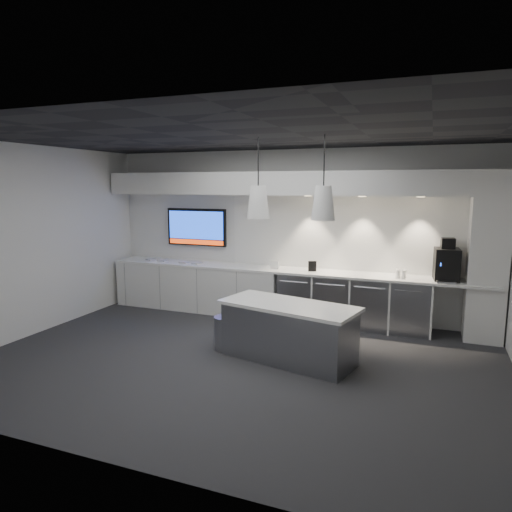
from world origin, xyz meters
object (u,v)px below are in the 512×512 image
at_px(island, 288,332).
at_px(coffee_machine, 447,263).
at_px(wall_tv, 197,227).
at_px(bin, 226,333).

xyz_separation_m(island, coffee_machine, (2.00, 1.87, 0.77)).
distance_m(island, coffee_machine, 2.84).
relative_size(wall_tv, coffee_machine, 1.89).
bearing_deg(wall_tv, coffee_machine, -3.12).
distance_m(wall_tv, bin, 2.90).
relative_size(bin, coffee_machine, 0.73).
bearing_deg(bin, island, -4.03).
relative_size(island, bin, 4.10).
xyz_separation_m(wall_tv, bin, (1.57, -2.05, -1.32)).
bearing_deg(island, coffee_machine, 56.19).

